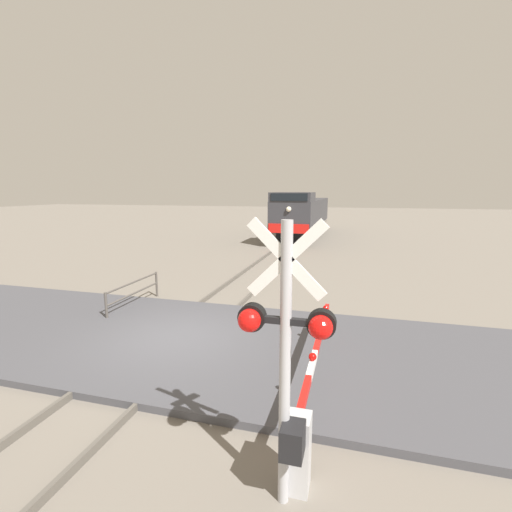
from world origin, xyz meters
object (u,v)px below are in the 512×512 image
Objects in this scene: locomotive at (303,214)px; crossing_signal at (285,338)px; crossing_gate at (304,409)px; guard_railing at (134,290)px.

crossing_signal is (3.70, -27.57, 0.29)m from locomotive.
crossing_gate is at bearing -81.81° from locomotive.
locomotive reaches higher than crossing_gate.
crossing_signal is 1.24× the size of guard_railing.
locomotive is at bearing 97.65° from crossing_signal.
locomotive reaches higher than crossing_signal.
crossing_signal is at bearing -82.35° from locomotive.
crossing_gate is 8.52m from guard_railing.
locomotive is 4.06× the size of crossing_signal.
guard_railing is (-6.58, 5.42, -0.11)m from crossing_gate.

